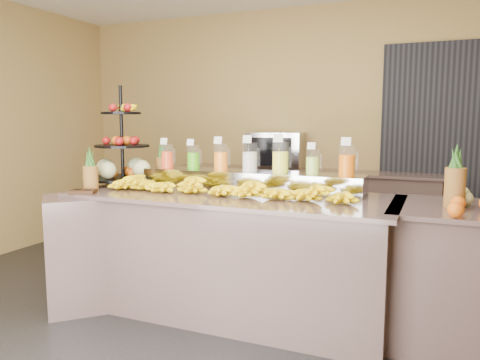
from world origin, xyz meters
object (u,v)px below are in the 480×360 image
Objects in this scene: pitcher_tray at (250,180)px; banana_heap at (223,186)px; fruit_stand at (126,159)px; condiment_caddy at (83,192)px; oven_warmer at (275,150)px.

pitcher_tray is 0.34m from banana_heap.
pitcher_tray is 1.15m from fruit_stand.
condiment_caddy is at bearing -90.93° from fruit_stand.
banana_heap is 1.08m from fruit_stand.
condiment_caddy is (0.03, -0.60, -0.21)m from fruit_stand.
banana_heap is 2.02m from oven_warmer.
banana_heap is at bearing -88.59° from oven_warmer.
fruit_stand is (-1.14, -0.11, 0.15)m from pitcher_tray.
fruit_stand is at bearing 168.19° from banana_heap.
banana_heap is 2.38× the size of fruit_stand.
pitcher_tray is 1.31m from condiment_caddy.
pitcher_tray is 1.71m from oven_warmer.
fruit_stand is 1.36× the size of oven_warmer.
condiment_caddy is (-1.02, -0.38, -0.05)m from banana_heap.
fruit_stand reaches higher than condiment_caddy.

